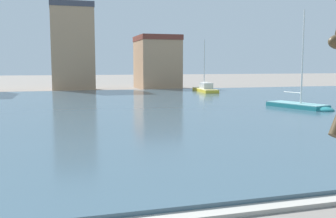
% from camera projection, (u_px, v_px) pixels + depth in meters
% --- Properties ---
extents(harbor_water, '(86.99, 45.61, 0.24)m').
position_uv_depth(harbor_water, '(75.00, 110.00, 30.80)').
color(harbor_water, '#3D5666').
rests_on(harbor_water, ground).
extents(sailboat_teal, '(3.32, 6.05, 8.08)m').
position_uv_depth(sailboat_teal, '(302.00, 107.00, 31.01)').
color(sailboat_teal, teal).
rests_on(sailboat_teal, ground).
extents(sailboat_yellow, '(2.49, 8.03, 7.06)m').
position_uv_depth(sailboat_yellow, '(204.00, 90.00, 50.90)').
color(sailboat_yellow, gold).
rests_on(sailboat_yellow, ground).
extents(townhouse_end_terrace, '(6.19, 5.64, 12.73)m').
position_uv_depth(townhouse_end_terrace, '(72.00, 47.00, 56.54)').
color(townhouse_end_terrace, tan).
rests_on(townhouse_end_terrace, ground).
extents(townhouse_corner_house, '(6.34, 7.78, 8.35)m').
position_uv_depth(townhouse_corner_house, '(157.00, 62.00, 61.20)').
color(townhouse_corner_house, tan).
rests_on(townhouse_corner_house, ground).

